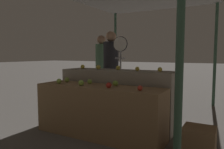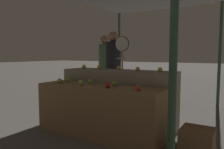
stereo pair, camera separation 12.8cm
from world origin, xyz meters
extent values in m
plane|color=#59544F|center=(0.00, 0.00, 0.00)|extent=(60.00, 60.00, 0.00)
cylinder|color=#33513D|center=(1.36, -0.83, 1.22)|extent=(0.07, 0.07, 2.44)
cylinder|color=#33513D|center=(-1.36, 3.02, 1.22)|extent=(0.07, 0.07, 2.44)
cylinder|color=#33513D|center=(1.36, 3.02, 1.22)|extent=(0.07, 0.07, 2.44)
cube|color=olive|center=(0.00, 0.00, 0.38)|extent=(2.01, 0.55, 0.77)
cube|color=gray|center=(0.00, 0.60, 0.48)|extent=(2.01, 0.55, 0.97)
sphere|color=#8EB247|center=(-0.70, -0.10, 0.81)|extent=(0.08, 0.08, 0.08)
sphere|color=#84AD3D|center=(-0.24, -0.12, 0.81)|extent=(0.09, 0.09, 0.09)
sphere|color=#AD281E|center=(0.24, -0.11, 0.81)|extent=(0.08, 0.08, 0.08)
sphere|color=red|center=(0.71, -0.10, 0.80)|extent=(0.07, 0.07, 0.07)
sphere|color=#8EB247|center=(-0.72, 0.12, 0.81)|extent=(0.08, 0.08, 0.08)
sphere|color=#84AD3D|center=(-0.24, 0.11, 0.81)|extent=(0.08, 0.08, 0.08)
sphere|color=#7AA338|center=(0.23, 0.10, 0.81)|extent=(0.08, 0.08, 0.08)
sphere|color=gold|center=(-0.75, 0.60, 1.01)|extent=(0.08, 0.08, 0.08)
sphere|color=gold|center=(-0.39, 0.59, 1.01)|extent=(0.08, 0.08, 0.08)
sphere|color=gold|center=(0.01, 0.61, 1.01)|extent=(0.08, 0.08, 0.08)
sphere|color=yellow|center=(0.37, 0.60, 1.00)|extent=(0.07, 0.07, 0.07)
sphere|color=yellow|center=(0.75, 0.61, 1.00)|extent=(0.07, 0.07, 0.07)
cylinder|color=#99999E|center=(-0.24, 1.19, 0.74)|extent=(0.04, 0.04, 1.47)
cylinder|color=black|center=(-0.24, 1.18, 1.45)|extent=(0.30, 0.01, 0.30)
cylinder|color=silver|center=(-0.24, 1.17, 1.45)|extent=(0.28, 0.02, 0.28)
cylinder|color=#99999E|center=(-0.24, 1.17, 1.24)|extent=(0.01, 0.01, 0.14)
cylinder|color=#99999E|center=(-0.24, 1.17, 1.17)|extent=(0.20, 0.20, 0.03)
cube|color=#2D2D38|center=(-0.64, 1.51, 0.41)|extent=(0.29, 0.22, 0.81)
cylinder|color=#232328|center=(-0.64, 1.51, 1.17)|extent=(0.43, 0.43, 0.71)
sphere|color=tan|center=(-0.64, 1.51, 1.63)|extent=(0.23, 0.23, 0.23)
cube|color=#2D2D38|center=(-1.31, 2.17, 0.40)|extent=(0.27, 0.21, 0.81)
cylinder|color=#476B4C|center=(-1.31, 2.17, 1.16)|extent=(0.39, 0.39, 0.70)
sphere|color=#936B51|center=(-1.31, 2.17, 1.62)|extent=(0.23, 0.23, 0.23)
cube|color=brown|center=(1.43, -0.02, 0.18)|extent=(0.37, 0.37, 0.37)
camera|label=1|loc=(1.76, -2.73, 1.24)|focal=35.00mm
camera|label=2|loc=(1.87, -2.66, 1.24)|focal=35.00mm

